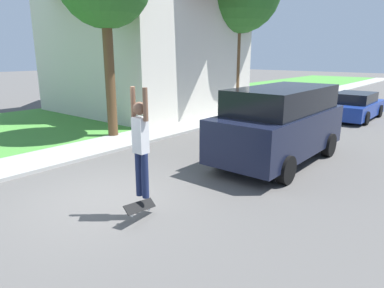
{
  "coord_description": "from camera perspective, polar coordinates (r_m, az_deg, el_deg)",
  "views": [
    {
      "loc": [
        5.91,
        -4.1,
        3.04
      ],
      "look_at": [
        1.23,
        1.53,
        1.12
      ],
      "focal_mm": 32.0,
      "sensor_mm": 36.0,
      "label": 1
    }
  ],
  "objects": [
    {
      "name": "lawn",
      "position": [
        17.45,
        -14.09,
        4.38
      ],
      "size": [
        10.0,
        80.0,
        0.08
      ],
      "color": "#478E38",
      "rests_on": "ground_plane"
    },
    {
      "name": "sidewalk",
      "position": [
        14.19,
        -3.45,
        2.53
      ],
      "size": [
        1.8,
        80.0,
        0.1
      ],
      "color": "#9E9E99",
      "rests_on": "ground_plane"
    },
    {
      "name": "skateboarder",
      "position": [
        6.28,
        -8.55,
        0.4
      ],
      "size": [
        0.41,
        0.24,
        2.05
      ],
      "color": "#192347",
      "rests_on": "ground_plane"
    },
    {
      "name": "house",
      "position": [
        19.59,
        -7.89,
        19.28
      ],
      "size": [
        9.16,
        9.02,
        8.75
      ],
      "color": "beige",
      "rests_on": "lawn"
    },
    {
      "name": "car_down_street",
      "position": [
        18.38,
        25.39,
        5.7
      ],
      "size": [
        1.95,
        4.31,
        1.27
      ],
      "color": "navy",
      "rests_on": "ground_plane"
    },
    {
      "name": "ground_plane",
      "position": [
        7.81,
        -14.42,
        -8.69
      ],
      "size": [
        120.0,
        120.0,
        0.0
      ],
      "primitive_type": "plane",
      "color": "#54514F"
    },
    {
      "name": "skateboard",
      "position": [
        6.6,
        -8.68,
        -10.25
      ],
      "size": [
        0.32,
        0.81,
        0.33
      ],
      "color": "black",
      "rests_on": "ground_plane"
    },
    {
      "name": "suv_parked",
      "position": [
        10.08,
        14.51,
        3.45
      ],
      "size": [
        2.12,
        4.87,
        2.16
      ],
      "color": "black",
      "rests_on": "ground_plane"
    }
  ]
}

